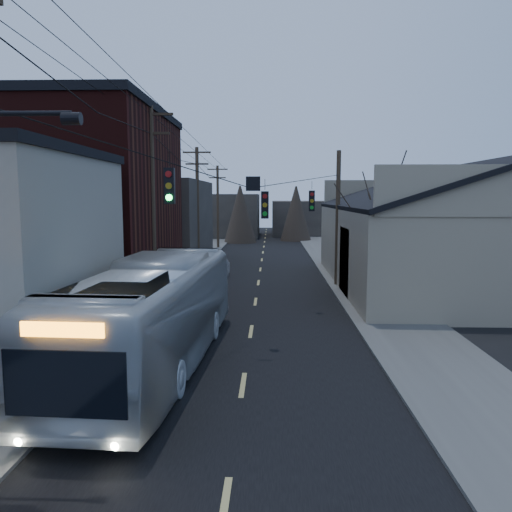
# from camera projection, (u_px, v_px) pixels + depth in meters

# --- Properties ---
(road_surface) EXTENTS (9.00, 110.00, 0.02)m
(road_surface) POSITION_uv_depth(u_px,v_px,m) (260.00, 273.00, 36.86)
(road_surface) COLOR black
(road_surface) RESTS_ON ground
(sidewalk_left) EXTENTS (4.00, 110.00, 0.12)m
(sidewalk_left) POSITION_uv_depth(u_px,v_px,m) (172.00, 272.00, 37.05)
(sidewalk_left) COLOR #474744
(sidewalk_left) RESTS_ON ground
(sidewalk_right) EXTENTS (4.00, 110.00, 0.12)m
(sidewalk_right) POSITION_uv_depth(u_px,v_px,m) (348.00, 273.00, 36.65)
(sidewalk_right) COLOR #474744
(sidewalk_right) RESTS_ON ground
(building_brick) EXTENTS (10.00, 12.00, 10.00)m
(building_brick) POSITION_uv_depth(u_px,v_px,m) (69.00, 209.00, 26.65)
(building_brick) COLOR black
(building_brick) RESTS_ON ground
(building_left_far) EXTENTS (9.00, 14.00, 7.00)m
(building_left_far) POSITION_uv_depth(u_px,v_px,m) (151.00, 222.00, 42.69)
(building_left_far) COLOR #332D29
(building_left_far) RESTS_ON ground
(warehouse) EXTENTS (16.16, 20.60, 7.73)m
(warehouse) POSITION_uv_depth(u_px,v_px,m) (465.00, 244.00, 31.18)
(warehouse) COLOR gray
(warehouse) RESTS_ON ground
(building_far_left) EXTENTS (10.00, 12.00, 6.00)m
(building_far_left) POSITION_uv_depth(u_px,v_px,m) (224.00, 215.00, 71.42)
(building_far_left) COLOR #332D29
(building_far_left) RESTS_ON ground
(building_far_right) EXTENTS (12.00, 14.00, 5.00)m
(building_far_right) POSITION_uv_depth(u_px,v_px,m) (312.00, 217.00, 76.05)
(building_far_right) COLOR #332D29
(building_far_right) RESTS_ON ground
(bare_tree) EXTENTS (0.40, 0.40, 7.20)m
(bare_tree) POSITION_uv_depth(u_px,v_px,m) (378.00, 236.00, 26.31)
(bare_tree) COLOR black
(bare_tree) RESTS_ON ground
(utility_lines) EXTENTS (11.24, 45.28, 10.50)m
(utility_lines) POSITION_uv_depth(u_px,v_px,m) (207.00, 208.00, 30.55)
(utility_lines) COLOR #382B1E
(utility_lines) RESTS_ON ground
(bus) EXTENTS (3.75, 13.04, 3.59)m
(bus) POSITION_uv_depth(u_px,v_px,m) (155.00, 314.00, 16.46)
(bus) COLOR #A9B0B5
(bus) RESTS_ON ground
(parked_car) EXTENTS (1.70, 4.17, 1.35)m
(parked_car) POSITION_uv_depth(u_px,v_px,m) (215.00, 270.00, 34.12)
(parked_car) COLOR #B6B8BE
(parked_car) RESTS_ON ground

